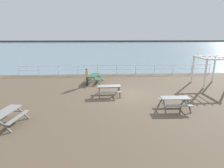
# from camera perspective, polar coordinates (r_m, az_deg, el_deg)

# --- Properties ---
(ground_plane) EXTENTS (30.00, 24.00, 0.20)m
(ground_plane) POSITION_cam_1_polar(r_m,az_deg,el_deg) (14.83, 3.78, -3.64)
(ground_plane) COLOR brown
(sea_band) EXTENTS (142.00, 90.00, 0.01)m
(sea_band) POSITION_cam_1_polar(r_m,az_deg,el_deg) (66.85, -1.58, 11.34)
(sea_band) COLOR gray
(sea_band) RESTS_ON ground
(distant_shoreline) EXTENTS (142.00, 6.00, 1.80)m
(distant_shoreline) POSITION_cam_1_polar(r_m,az_deg,el_deg) (109.78, -2.18, 12.92)
(distant_shoreline) COLOR #4C4C47
(distant_shoreline) RESTS_ON ground
(seaward_railing) EXTENTS (23.07, 0.07, 1.08)m
(seaward_railing) POSITION_cam_1_polar(r_m,az_deg,el_deg) (22.09, 1.48, 5.05)
(seaward_railing) COLOR white
(seaward_railing) RESTS_ON ground
(picnic_table_near_left) EXTENTS (1.85, 1.60, 0.80)m
(picnic_table_near_left) POSITION_cam_1_polar(r_m,az_deg,el_deg) (14.43, -0.90, -1.30)
(picnic_table_near_left) COLOR gray
(picnic_table_near_left) RESTS_ON ground
(picnic_table_near_right) EXTENTS (1.82, 2.05, 0.80)m
(picnic_table_near_right) POSITION_cam_1_polar(r_m,az_deg,el_deg) (18.38, -5.53, 2.30)
(picnic_table_near_right) COLOR #286B47
(picnic_table_near_right) RESTS_ON ground
(picnic_table_mid_centre) EXTENTS (1.83, 1.57, 0.80)m
(picnic_table_mid_centre) POSITION_cam_1_polar(r_m,az_deg,el_deg) (12.54, 18.90, -4.77)
(picnic_table_mid_centre) COLOR gray
(picnic_table_mid_centre) RESTS_ON ground
(picnic_table_far_left) EXTENTS (1.81, 2.04, 0.80)m
(picnic_table_far_left) POSITION_cam_1_polar(r_m,az_deg,el_deg) (11.38, -29.90, -8.12)
(picnic_table_far_left) COLOR gray
(picnic_table_far_left) RESTS_ON ground
(visitor) EXTENTS (0.23, 0.53, 1.66)m
(visitor) POSITION_cam_1_polar(r_m,az_deg,el_deg) (17.15, -7.80, 2.53)
(visitor) COLOR #1E2338
(visitor) RESTS_ON ground
(lattice_pergola) EXTENTS (2.50, 2.62, 2.70)m
(lattice_pergola) POSITION_cam_1_polar(r_m,az_deg,el_deg) (19.48, 28.33, 5.50)
(lattice_pergola) COLOR white
(lattice_pergola) RESTS_ON ground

